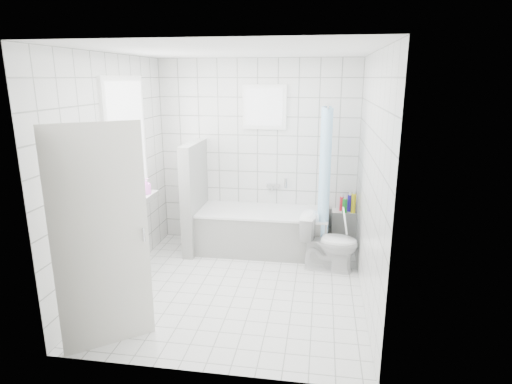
# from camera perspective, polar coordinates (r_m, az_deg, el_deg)

# --- Properties ---
(ground) EXTENTS (3.00, 3.00, 0.00)m
(ground) POSITION_cam_1_polar(r_m,az_deg,el_deg) (5.07, -2.41, -12.51)
(ground) COLOR white
(ground) RESTS_ON ground
(ceiling) EXTENTS (3.00, 3.00, 0.00)m
(ceiling) POSITION_cam_1_polar(r_m,az_deg,el_deg) (4.50, -2.79, 18.31)
(ceiling) COLOR white
(ceiling) RESTS_ON ground
(wall_back) EXTENTS (2.80, 0.02, 2.60)m
(wall_back) POSITION_cam_1_polar(r_m,az_deg,el_deg) (6.06, 0.21, 5.13)
(wall_back) COLOR white
(wall_back) RESTS_ON ground
(wall_front) EXTENTS (2.80, 0.02, 2.60)m
(wall_front) POSITION_cam_1_polar(r_m,az_deg,el_deg) (3.21, -7.85, -4.03)
(wall_front) COLOR white
(wall_front) RESTS_ON ground
(wall_left) EXTENTS (0.02, 3.00, 2.60)m
(wall_left) POSITION_cam_1_polar(r_m,az_deg,el_deg) (5.07, -18.30, 2.41)
(wall_left) COLOR white
(wall_left) RESTS_ON ground
(wall_right) EXTENTS (0.02, 3.00, 2.60)m
(wall_right) POSITION_cam_1_polar(r_m,az_deg,el_deg) (4.55, 14.97, 1.29)
(wall_right) COLOR white
(wall_right) RESTS_ON ground
(window_left) EXTENTS (0.01, 0.90, 1.40)m
(window_left) POSITION_cam_1_polar(r_m,az_deg,el_deg) (5.27, -16.67, 6.31)
(window_left) COLOR white
(window_left) RESTS_ON wall_left
(window_back) EXTENTS (0.50, 0.01, 0.50)m
(window_back) POSITION_cam_1_polar(r_m,az_deg,el_deg) (5.93, 1.12, 11.23)
(window_back) COLOR white
(window_back) RESTS_ON wall_back
(window_sill) EXTENTS (0.18, 1.02, 0.08)m
(window_sill) POSITION_cam_1_polar(r_m,az_deg,el_deg) (5.40, -15.65, -1.47)
(window_sill) COLOR white
(window_sill) RESTS_ON wall_left
(door) EXTENTS (0.65, 0.53, 2.00)m
(door) POSITION_cam_1_polar(r_m,az_deg,el_deg) (3.90, -19.93, -6.04)
(door) COLOR silver
(door) RESTS_ON ground
(bathtub) EXTENTS (1.76, 0.77, 0.58)m
(bathtub) POSITION_cam_1_polar(r_m,az_deg,el_deg) (5.95, 0.91, -5.16)
(bathtub) COLOR white
(bathtub) RESTS_ON ground
(partition_wall) EXTENTS (0.15, 0.85, 1.50)m
(partition_wall) POSITION_cam_1_polar(r_m,az_deg,el_deg) (5.95, -8.17, -0.63)
(partition_wall) COLOR white
(partition_wall) RESTS_ON ground
(tiled_ledge) EXTENTS (0.40, 0.24, 0.55)m
(tiled_ledge) POSITION_cam_1_polar(r_m,az_deg,el_deg) (6.15, 11.87, -4.93)
(tiled_ledge) COLOR white
(tiled_ledge) RESTS_ON ground
(toilet) EXTENTS (0.74, 0.47, 0.72)m
(toilet) POSITION_cam_1_polar(r_m,az_deg,el_deg) (5.43, 9.71, -6.62)
(toilet) COLOR white
(toilet) RESTS_ON ground
(curtain_rod) EXTENTS (0.02, 0.80, 0.02)m
(curtain_rod) POSITION_cam_1_polar(r_m,az_deg,el_deg) (5.51, 9.57, 11.27)
(curtain_rod) COLOR silver
(curtain_rod) RESTS_ON wall_back
(shower_curtain) EXTENTS (0.14, 0.48, 1.78)m
(shower_curtain) POSITION_cam_1_polar(r_m,az_deg,el_deg) (5.52, 9.18, 1.82)
(shower_curtain) COLOR #54B4F7
(shower_curtain) RESTS_ON curtain_rod
(tub_faucet) EXTENTS (0.18, 0.06, 0.06)m
(tub_faucet) POSITION_cam_1_polar(r_m,az_deg,el_deg) (6.09, 2.30, 0.83)
(tub_faucet) COLOR silver
(tub_faucet) RESTS_ON wall_back
(sill_bottles) EXTENTS (0.18, 0.84, 0.33)m
(sill_bottles) POSITION_cam_1_polar(r_m,az_deg,el_deg) (5.23, -16.32, -0.16)
(sill_bottles) COLOR #F8607A
(sill_bottles) RESTS_ON window_sill
(ledge_bottles) EXTENTS (0.21, 0.15, 0.27)m
(ledge_bottles) POSITION_cam_1_polar(r_m,az_deg,el_deg) (6.00, 12.17, -1.56)
(ledge_bottles) COLOR green
(ledge_bottles) RESTS_ON tiled_ledge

